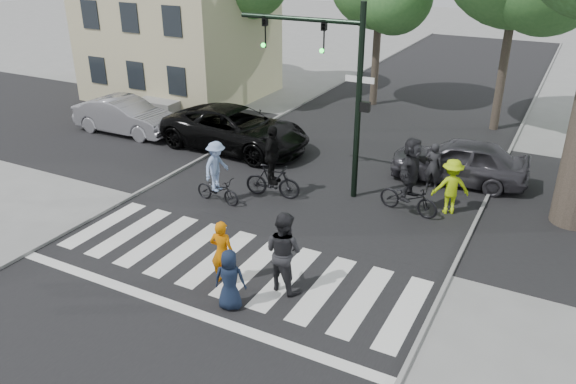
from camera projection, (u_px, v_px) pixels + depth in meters
name	position (u px, v px, depth m)	size (l,w,h in m)	color
ground	(212.00, 282.00, 13.60)	(120.00, 120.00, 0.00)	gray
road_stem	(304.00, 203.00, 17.62)	(10.00, 70.00, 0.01)	black
road_cross	(341.00, 171.00, 20.03)	(70.00, 10.00, 0.01)	black
curb_left	(175.00, 173.00, 19.75)	(0.10, 70.00, 0.10)	gray
curb_right	(468.00, 239.00, 15.46)	(0.10, 70.00, 0.10)	gray
crosswalk	(227.00, 269.00, 14.13)	(10.00, 3.85, 0.01)	silver
traffic_signal	(333.00, 73.00, 16.81)	(4.45, 0.29, 6.00)	black
house	(179.00, 20.00, 28.14)	(8.40, 8.10, 8.82)	beige
pedestrian_woman	(222.00, 252.00, 13.27)	(0.60, 0.40, 1.65)	#CE6903
pedestrian_child	(230.00, 280.00, 12.39)	(0.71, 0.46, 1.46)	#131D32
pedestrian_adult	(284.00, 252.00, 12.97)	(0.97, 0.76, 2.00)	black
cyclist_left	(217.00, 177.00, 17.33)	(1.62, 1.06, 2.01)	black
cyclist_mid	(272.00, 169.00, 17.65)	(1.87, 1.16, 2.37)	black
cyclist_right	(410.00, 180.00, 16.59)	(1.97, 1.83, 2.39)	black
car_suv	(236.00, 129.00, 21.75)	(2.72, 5.91, 1.64)	black
car_silver	(125.00, 116.00, 23.58)	(1.59, 4.57, 1.51)	#9E9DA2
car_grey	(459.00, 161.00, 18.85)	(1.81, 4.50, 1.53)	#39383E
bystander_hivis	(451.00, 187.00, 16.67)	(1.11, 0.64, 1.72)	#B1DD0F
bystander_dark	(433.00, 166.00, 18.34)	(0.58, 0.38, 1.58)	black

